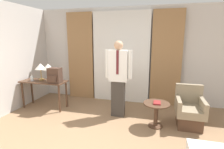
% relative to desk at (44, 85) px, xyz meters
% --- Properties ---
extents(wall_back, '(10.00, 0.06, 2.70)m').
position_rel_desk_xyz_m(wall_back, '(1.85, 1.16, 0.73)').
color(wall_back, beige).
rests_on(wall_back, ground_plane).
extents(curtain_sheer_center, '(1.62, 0.06, 2.58)m').
position_rel_desk_xyz_m(curtain_sheer_center, '(1.85, 1.03, 0.67)').
color(curtain_sheer_center, white).
rests_on(curtain_sheer_center, ground_plane).
extents(curtain_drape_left, '(0.80, 0.06, 2.58)m').
position_rel_desk_xyz_m(curtain_drape_left, '(0.60, 1.03, 0.67)').
color(curtain_drape_left, '#997047').
rests_on(curtain_drape_left, ground_plane).
extents(curtain_drape_right, '(0.80, 0.06, 2.58)m').
position_rel_desk_xyz_m(curtain_drape_right, '(3.11, 1.03, 0.67)').
color(curtain_drape_right, '#997047').
rests_on(curtain_drape_right, ground_plane).
extents(desk, '(1.21, 0.47, 0.74)m').
position_rel_desk_xyz_m(desk, '(0.00, 0.00, 0.00)').
color(desk, '#4C3323').
rests_on(desk, ground_plane).
extents(table_lamp_left, '(0.29, 0.29, 0.45)m').
position_rel_desk_xyz_m(table_lamp_left, '(-0.12, 0.07, 0.48)').
color(table_lamp_left, tan).
rests_on(table_lamp_left, desk).
extents(table_lamp_right, '(0.29, 0.29, 0.45)m').
position_rel_desk_xyz_m(table_lamp_right, '(0.12, 0.07, 0.48)').
color(table_lamp_right, tan).
rests_on(table_lamp_right, desk).
extents(bottle_near_edge, '(0.08, 0.08, 0.16)m').
position_rel_desk_xyz_m(bottle_near_edge, '(-0.28, -0.08, 0.19)').
color(bottle_near_edge, silver).
rests_on(bottle_near_edge, desk).
extents(backpack, '(0.32, 0.24, 0.38)m').
position_rel_desk_xyz_m(backpack, '(0.42, -0.11, 0.31)').
color(backpack, '#422D23').
rests_on(backpack, desk).
extents(person, '(0.62, 0.21, 1.79)m').
position_rel_desk_xyz_m(person, '(2.02, 0.00, 0.37)').
color(person, '#38332D').
rests_on(person, ground_plane).
extents(armchair, '(0.56, 0.65, 0.86)m').
position_rel_desk_xyz_m(armchair, '(3.59, -0.09, -0.29)').
color(armchair, '#4C3323').
rests_on(armchair, ground_plane).
extents(side_table, '(0.54, 0.54, 0.53)m').
position_rel_desk_xyz_m(side_table, '(2.90, -0.32, -0.26)').
color(side_table, '#4C3323').
rests_on(side_table, ground_plane).
extents(book, '(0.14, 0.21, 0.03)m').
position_rel_desk_xyz_m(book, '(2.91, -0.33, -0.08)').
color(book, maroon).
rests_on(book, side_table).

